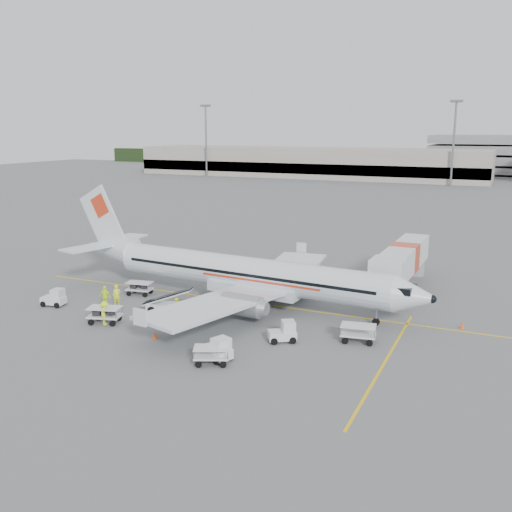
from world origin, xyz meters
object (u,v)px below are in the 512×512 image
Objects in this scene: tug_fore at (282,331)px; jet_bridge at (404,267)px; tug_mid at (217,348)px; tug_aft at (53,297)px; aircraft at (248,251)px; belt_loader at (170,297)px.

jet_bridge is at bearing 40.42° from tug_fore.
tug_mid is at bearing -108.93° from jet_bridge.
tug_fore is 1.01× the size of tug_aft.
jet_bridge is 18.25m from tug_fore.
belt_loader is (-4.90, -4.86, -3.35)m from aircraft.
tug_fore is (-5.44, -17.36, -1.44)m from jet_bridge.
tug_mid reaches higher than tug_fore.
belt_loader is at bearing 161.84° from tug_mid.
tug_fore reaches higher than tug_aft.
tug_aft is at bearing -170.98° from tug_mid.
belt_loader is at bearing -136.21° from jet_bridge.
tug_fore is 21.29m from tug_aft.
aircraft is at bearing -137.27° from jet_bridge.
aircraft is 7.67m from belt_loader.
jet_bridge is at bearing 92.49° from tug_mid.
aircraft is 6.76× the size of belt_loader.
jet_bridge is 8.50× the size of tug_aft.
tug_aft is (-26.73, -17.63, -1.45)m from jet_bridge.
tug_aft is at bearing -145.19° from jet_bridge.
belt_loader is 10.93m from tug_mid.
aircraft is 17.28× the size of tug_aft.
tug_fore is at bearing 82.86° from tug_mid.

